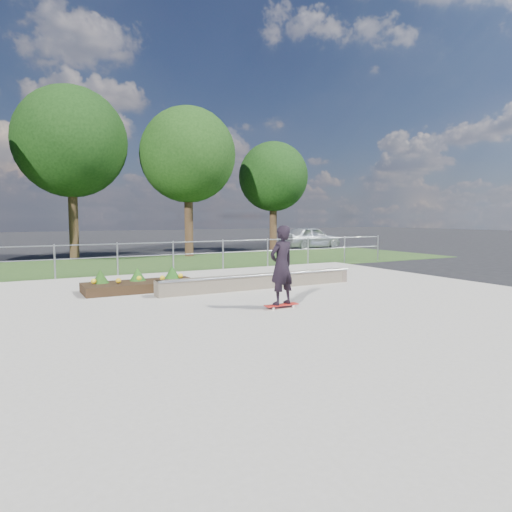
# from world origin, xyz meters

# --- Properties ---
(ground) EXTENTS (120.00, 120.00, 0.00)m
(ground) POSITION_xyz_m (0.00, 0.00, 0.00)
(ground) COLOR black
(ground) RESTS_ON ground
(grass_verge) EXTENTS (30.00, 8.00, 0.02)m
(grass_verge) POSITION_xyz_m (0.00, 11.00, 0.01)
(grass_verge) COLOR #29461C
(grass_verge) RESTS_ON ground
(concrete_slab) EXTENTS (15.00, 15.00, 0.06)m
(concrete_slab) POSITION_xyz_m (0.00, 0.00, 0.03)
(concrete_slab) COLOR #A6A093
(concrete_slab) RESTS_ON ground
(fence) EXTENTS (20.06, 0.06, 1.20)m
(fence) POSITION_xyz_m (0.00, 7.50, 0.77)
(fence) COLOR gray
(fence) RESTS_ON ground
(tree_mid_left) EXTENTS (5.25, 5.25, 8.25)m
(tree_mid_left) POSITION_xyz_m (-2.50, 15.00, 5.61)
(tree_mid_left) COLOR #362515
(tree_mid_left) RESTS_ON ground
(tree_mid_right) EXTENTS (4.90, 4.90, 7.70)m
(tree_mid_right) POSITION_xyz_m (3.00, 14.00, 5.23)
(tree_mid_right) COLOR #372316
(tree_mid_right) RESTS_ON ground
(tree_far_right) EXTENTS (4.20, 4.20, 6.60)m
(tree_far_right) POSITION_xyz_m (9.00, 15.50, 4.48)
(tree_far_right) COLOR #392416
(tree_far_right) RESTS_ON ground
(grind_ledge) EXTENTS (6.00, 0.44, 0.43)m
(grind_ledge) POSITION_xyz_m (0.94, 2.64, 0.26)
(grind_ledge) COLOR brown
(grind_ledge) RESTS_ON concrete_slab
(planter_bed) EXTENTS (3.00, 1.20, 0.61)m
(planter_bed) POSITION_xyz_m (-2.16, 3.89, 0.24)
(planter_bed) COLOR black
(planter_bed) RESTS_ON concrete_slab
(skateboarder) EXTENTS (0.80, 0.55, 1.84)m
(skateboarder) POSITION_xyz_m (0.01, -0.04, 1.01)
(skateboarder) COLOR silver
(skateboarder) RESTS_ON concrete_slab
(parked_car) EXTENTS (4.46, 2.21, 1.46)m
(parked_car) POSITION_xyz_m (11.93, 15.73, 0.73)
(parked_car) COLOR #B3B8BD
(parked_car) RESTS_ON ground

